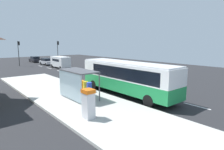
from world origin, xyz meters
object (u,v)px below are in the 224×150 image
(sedan_near, at_px, (35,59))
(traffic_light_near_side, at_px, (58,49))
(ticket_machine, at_px, (88,104))
(recycling_bin_yellow, at_px, (86,86))
(traffic_light_far_side, at_px, (19,50))
(recycling_bin_green, at_px, (79,84))
(bus, at_px, (126,76))
(sedan_far, at_px, (47,61))
(recycling_bin_blue, at_px, (89,87))
(recycling_bin_orange, at_px, (82,85))
(bus_shelter, at_px, (75,77))
(white_van, at_px, (60,61))

(sedan_near, height_order, traffic_light_near_side, traffic_light_near_side)
(sedan_near, height_order, ticket_machine, ticket_machine)
(recycling_bin_yellow, height_order, traffic_light_far_side, traffic_light_far_side)
(sedan_near, bearing_deg, traffic_light_far_side, -129.33)
(recycling_bin_green, bearing_deg, recycling_bin_yellow, -90.00)
(bus, relative_size, sedan_far, 2.48)
(traffic_light_far_side, bearing_deg, recycling_bin_blue, -92.16)
(recycling_bin_orange, bearing_deg, traffic_light_far_side, 87.73)
(recycling_bin_orange, bearing_deg, bus_shelter, -130.22)
(recycling_bin_blue, bearing_deg, ticket_machine, -123.81)
(recycling_bin_orange, distance_m, bus_shelter, 3.72)
(bus, bearing_deg, recycling_bin_orange, 121.37)
(ticket_machine, distance_m, recycling_bin_blue, 6.81)
(recycling_bin_yellow, distance_m, bus_shelter, 3.26)
(ticket_machine, distance_m, traffic_light_near_side, 36.57)
(recycling_bin_green, bearing_deg, sedan_near, 79.04)
(recycling_bin_orange, height_order, traffic_light_far_side, traffic_light_far_side)
(recycling_bin_blue, height_order, recycling_bin_yellow, same)
(ticket_machine, relative_size, recycling_bin_green, 2.04)
(ticket_machine, bearing_deg, bus, 25.30)
(bus, relative_size, recycling_bin_orange, 11.61)
(sedan_far, height_order, recycling_bin_blue, sedan_far)
(sedan_far, bearing_deg, recycling_bin_orange, -103.90)
(recycling_bin_yellow, distance_m, traffic_light_far_side, 28.53)
(recycling_bin_green, relative_size, traffic_light_far_side, 0.18)
(sedan_near, xyz_separation_m, recycling_bin_green, (-6.50, -33.56, -0.14))
(recycling_bin_blue, distance_m, recycling_bin_green, 2.10)
(recycling_bin_yellow, bearing_deg, recycling_bin_orange, 90.00)
(white_van, xyz_separation_m, ticket_machine, (-10.18, -25.79, -0.17))
(recycling_bin_blue, bearing_deg, recycling_bin_green, 90.00)
(bus, relative_size, ticket_machine, 5.68)
(recycling_bin_green, bearing_deg, sedan_far, 75.73)
(white_van, bearing_deg, ticket_machine, -111.54)
(sedan_far, relative_size, ticket_machine, 2.29)
(recycling_bin_green, bearing_deg, traffic_light_near_side, 69.67)
(recycling_bin_blue, height_order, traffic_light_far_side, traffic_light_far_side)
(sedan_near, xyz_separation_m, traffic_light_far_side, (-5.41, -6.60, 2.78))
(traffic_light_far_side, bearing_deg, ticket_machine, -98.00)
(recycling_bin_orange, bearing_deg, sedan_far, 76.10)
(bus, distance_m, ticket_machine, 6.97)
(recycling_bin_green, xyz_separation_m, traffic_light_far_side, (1.10, 26.96, 2.91))
(white_van, bearing_deg, traffic_light_far_side, 120.75)
(sedan_near, height_order, recycling_bin_blue, sedan_near)
(recycling_bin_green, bearing_deg, recycling_bin_orange, -90.00)
(sedan_far, bearing_deg, ticket_machine, -107.15)
(bus, bearing_deg, traffic_light_near_side, 76.89)
(recycling_bin_yellow, relative_size, traffic_light_near_side, 0.17)
(white_van, distance_m, recycling_bin_yellow, 20.48)
(bus, distance_m, sedan_far, 30.62)
(ticket_machine, relative_size, recycling_bin_yellow, 2.04)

